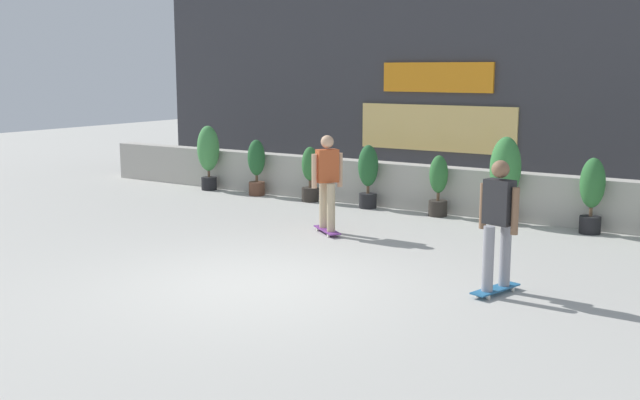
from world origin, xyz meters
The scene contains 12 objects.
ground_plane centered at (0.00, 0.00, 0.00)m, with size 48.00×48.00×0.00m, color #B2AFA8.
planter_wall centered at (0.00, 6.00, 0.45)m, with size 18.00×0.40×0.90m, color #B2ADA3.
building_backdrop centered at (0.00, 10.00, 3.25)m, with size 20.00×2.08×6.50m.
potted_plant_0 centered at (-5.74, 5.55, 0.87)m, with size 0.51×0.51×1.50m.
potted_plant_1 centered at (-4.33, 5.55, 0.68)m, with size 0.39×0.39×1.25m.
potted_plant_2 centered at (-2.89, 5.55, 0.61)m, with size 0.36×0.36×1.17m.
potted_plant_3 centered at (-1.48, 5.55, 0.71)m, with size 0.41×0.41×1.29m.
potted_plant_4 centered at (0.07, 5.55, 0.61)m, with size 0.36×0.36×1.18m.
potted_plant_5 centered at (1.37, 5.55, 0.94)m, with size 0.56×0.56×1.59m.
potted_plant_6 centered at (2.91, 5.55, 0.73)m, with size 0.42×0.42×1.31m.
skater_by_wall_right centered at (-0.87, 3.06, 0.94)m, with size 0.76×0.63×1.70m.
skater_mid_plaza centered at (2.79, 1.26, 0.94)m, with size 0.54×0.82×1.70m.
Camera 1 is at (5.89, -7.55, 2.79)m, focal length 42.01 mm.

